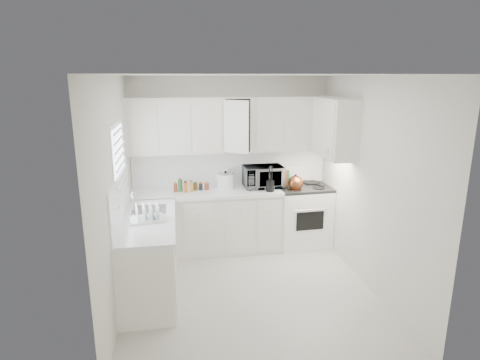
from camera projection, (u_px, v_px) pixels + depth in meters
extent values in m
plane|color=beige|center=(249.00, 291.00, 4.98)|extent=(3.20, 3.20, 0.00)
plane|color=white|center=(250.00, 75.00, 4.33)|extent=(3.20, 3.20, 0.00)
plane|color=beige|center=(231.00, 163.00, 6.19)|extent=(3.00, 0.00, 3.00)
plane|color=beige|center=(288.00, 246.00, 3.13)|extent=(3.00, 0.00, 3.00)
plane|color=beige|center=(116.00, 197.00, 4.42)|extent=(0.00, 3.20, 3.20)
plane|color=beige|center=(371.00, 185.00, 4.89)|extent=(0.00, 3.20, 3.20)
cube|color=silver|center=(207.00, 193.00, 5.92)|extent=(2.24, 0.64, 0.05)
cube|color=silver|center=(148.00, 221.00, 4.76)|extent=(0.64, 1.62, 0.05)
cube|color=silver|center=(231.00, 167.00, 6.20)|extent=(2.98, 0.02, 0.55)
cube|color=silver|center=(120.00, 198.00, 4.63)|extent=(0.02, 1.60, 0.55)
imported|color=gray|center=(263.00, 174.00, 6.09)|extent=(0.60, 0.35, 0.40)
cylinder|color=white|center=(226.00, 178.00, 6.15)|extent=(0.12, 0.12, 0.27)
cylinder|color=brown|center=(176.00, 186.00, 5.95)|extent=(0.06, 0.06, 0.13)
cylinder|color=#206230|center=(181.00, 187.00, 5.88)|extent=(0.06, 0.06, 0.13)
cylinder|color=#D15C1B|center=(186.00, 185.00, 5.98)|extent=(0.06, 0.06, 0.13)
cylinder|color=orange|center=(191.00, 187.00, 5.90)|extent=(0.06, 0.06, 0.13)
cylinder|color=brown|center=(196.00, 185.00, 6.00)|extent=(0.06, 0.06, 0.13)
cylinder|color=black|center=(201.00, 186.00, 5.93)|extent=(0.06, 0.06, 0.13)
cylinder|color=brown|center=(206.00, 184.00, 6.02)|extent=(0.06, 0.06, 0.13)
cylinder|color=#D15C1B|center=(269.00, 179.00, 6.21)|extent=(0.06, 0.06, 0.19)
cylinder|color=orange|center=(273.00, 180.00, 6.16)|extent=(0.06, 0.06, 0.19)
cylinder|color=brown|center=(276.00, 179.00, 6.23)|extent=(0.06, 0.06, 0.19)
cylinder|color=black|center=(280.00, 180.00, 6.18)|extent=(0.06, 0.06, 0.19)
cylinder|color=brown|center=(283.00, 179.00, 6.24)|extent=(0.06, 0.06, 0.19)
cylinder|color=#206230|center=(287.00, 179.00, 6.19)|extent=(0.06, 0.06, 0.19)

